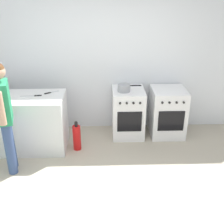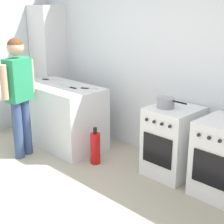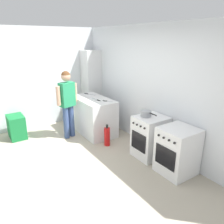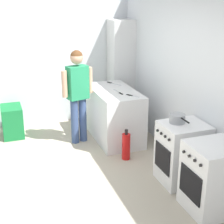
% 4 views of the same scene
% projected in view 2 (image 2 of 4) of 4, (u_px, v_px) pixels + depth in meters
% --- Properties ---
extents(ground_plane, '(8.00, 8.00, 0.00)m').
position_uv_depth(ground_plane, '(50.00, 214.00, 3.45)').
color(ground_plane, '#ADA38E').
extents(back_wall, '(6.00, 0.10, 2.60)m').
position_uv_depth(back_wall, '(171.00, 63.00, 4.38)').
color(back_wall, silver).
rests_on(back_wall, ground).
extents(counter_unit, '(1.30, 0.70, 0.90)m').
position_uv_depth(counter_unit, '(62.00, 115.00, 5.03)').
color(counter_unit, silver).
rests_on(counter_unit, ground).
extents(oven_left, '(0.54, 0.62, 0.85)m').
position_uv_depth(oven_left, '(173.00, 141.00, 4.15)').
color(oven_left, white).
rests_on(oven_left, ground).
extents(pot, '(0.39, 0.21, 0.12)m').
position_uv_depth(pot, '(166.00, 103.00, 4.02)').
color(pot, gray).
rests_on(pot, oven_left).
extents(knife_utility, '(0.23, 0.16, 0.01)m').
position_uv_depth(knife_utility, '(89.00, 88.00, 4.71)').
color(knife_utility, silver).
rests_on(knife_utility, counter_unit).
extents(knife_bread, '(0.33, 0.18, 0.01)m').
position_uv_depth(knife_bread, '(52.00, 80.00, 5.25)').
color(knife_bread, silver).
rests_on(knife_bread, counter_unit).
extents(knife_carving, '(0.33, 0.07, 0.01)m').
position_uv_depth(knife_carving, '(68.00, 87.00, 4.80)').
color(knife_carving, silver).
rests_on(knife_carving, counter_unit).
extents(person, '(0.28, 0.55, 1.61)m').
position_uv_depth(person, '(19.00, 88.00, 4.50)').
color(person, '#384C7A').
rests_on(person, ground).
extents(fire_extinguisher, '(0.13, 0.13, 0.50)m').
position_uv_depth(fire_extinguisher, '(95.00, 148.00, 4.48)').
color(fire_extinguisher, red).
rests_on(fire_extinguisher, ground).
extents(larder_cabinet, '(0.48, 0.44, 2.00)m').
position_uv_depth(larder_cabinet, '(49.00, 66.00, 5.83)').
color(larder_cabinet, silver).
rests_on(larder_cabinet, ground).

